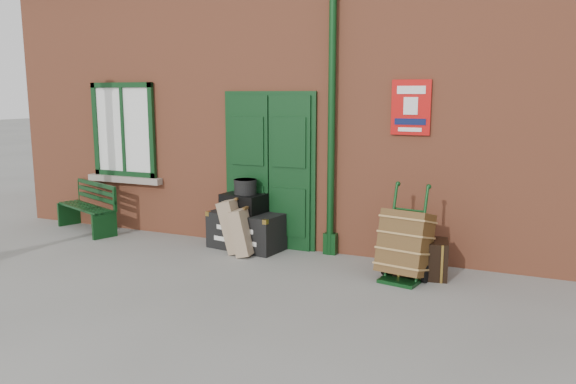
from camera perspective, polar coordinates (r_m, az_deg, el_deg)
The scene contains 10 objects.
ground at distance 6.95m, azimuth -4.83°, elevation -8.72°, with size 80.00×80.00×0.00m, color gray.
station_building at distance 9.80m, azimuth 4.87°, elevation 9.56°, with size 10.30×4.30×4.36m.
bench at distance 9.75m, azimuth -19.55°, elevation -1.33°, with size 1.38×0.87×0.82m.
houdini_trunk at distance 8.19m, azimuth -4.18°, elevation -3.89°, with size 1.07×0.59×0.53m, color black.
strongbox at distance 8.13m, azimuth -4.52°, elevation -1.12°, with size 0.59×0.43×0.27m, color black.
hatbox at distance 8.07m, azimuth -4.36°, elevation 0.54°, with size 0.32×0.32×0.21m, color black.
suitcase_back at distance 8.02m, azimuth -5.23°, elevation -3.33°, with size 0.21×0.53×0.74m, color #9D8467.
suitcase_front at distance 7.86m, azimuth -4.42°, elevation -3.99°, with size 0.19×0.48×0.64m, color #9D8467.
porter_trolley at distance 6.90m, azimuth 11.80°, elevation -5.23°, with size 0.65×0.68×1.14m.
dark_trunk at distance 7.12m, azimuth 13.30°, elevation -6.55°, with size 0.64×0.42×0.47m, color black.
Camera 1 is at (3.16, -5.78, 2.22)m, focal length 35.00 mm.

